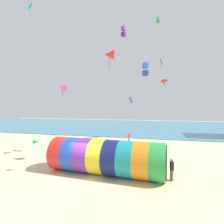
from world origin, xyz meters
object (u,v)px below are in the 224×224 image
kite_red_diamond (161,62)px  bystander_mid_beach (129,137)px  kite_green_box (158,20)px  kite_handler (172,169)px  kite_purple_diamond (131,100)px  kite_purple_box (123,31)px  cooler_box (160,181)px  giant_inflatable_tube (106,157)px  kite_red_delta (109,55)px  kite_blue_box (145,69)px  bystander_near_water (131,147)px  beach_flag (36,143)px  kite_magenta_delta (62,88)px  kite_cyan_diamond (30,6)px  kite_red_parafoil (164,81)px

kite_red_diamond → bystander_mid_beach: kite_red_diamond is taller
kite_green_box → kite_red_diamond: (0.49, -1.50, -7.26)m
kite_handler → kite_green_box: kite_green_box is taller
kite_green_box → kite_red_diamond: size_ratio=0.60×
kite_handler → kite_purple_diamond: kite_purple_diamond is taller
kite_purple_box → cooler_box: size_ratio=2.11×
giant_inflatable_tube → kite_red_delta: size_ratio=5.41×
kite_blue_box → bystander_mid_beach: kite_blue_box is taller
kite_handler → bystander_near_water: kite_handler is taller
kite_blue_box → kite_red_diamond: kite_red_diamond is taller
beach_flag → cooler_box: size_ratio=5.16×
kite_blue_box → bystander_near_water: size_ratio=1.13×
kite_magenta_delta → kite_purple_box: (6.38, 1.33, 5.83)m
kite_cyan_diamond → bystander_mid_beach: kite_cyan_diamond is taller
kite_blue_box → bystander_mid_beach: (-2.48, 2.38, -9.35)m
kite_blue_box → bystander_near_water: kite_blue_box is taller
kite_green_box → kite_red_delta: size_ratio=0.57×
giant_inflatable_tube → bystander_near_water: bearing=80.2°
beach_flag → bystander_mid_beach: bearing=67.7°
kite_blue_box → bystander_near_water: (-1.31, -3.69, -9.41)m
kite_red_diamond → beach_flag: size_ratio=0.60×
giant_inflatable_tube → kite_magenta_delta: kite_magenta_delta is taller
bystander_near_water → kite_cyan_diamond: bearing=-157.9°
kite_blue_box → kite_purple_diamond: bearing=114.1°
kite_cyan_diamond → kite_green_box: kite_green_box is taller
kite_handler → kite_blue_box: kite_blue_box is taller
giant_inflatable_tube → kite_red_parafoil: 12.96m
bystander_near_water → kite_purple_box: bearing=-119.7°
kite_purple_diamond → kite_purple_box: size_ratio=1.53×
kite_green_box → bystander_mid_beach: (-4.05, -4.57, -18.83)m
kite_handler → kite_cyan_diamond: size_ratio=1.18×
kite_red_parafoil → beach_flag: (-10.30, -10.73, -6.16)m
kite_magenta_delta → kite_red_diamond: size_ratio=0.90×
kite_purple_diamond → kite_cyan_diamond: size_ratio=1.23×
cooler_box → bystander_near_water: bearing=113.5°
kite_blue_box → cooler_box: 14.69m
kite_magenta_delta → kite_blue_box: bearing=36.5°
kite_green_box → kite_blue_box: size_ratio=0.56×
bystander_mid_beach → kite_purple_box: bearing=-86.0°
kite_purple_diamond → kite_purple_box: 12.94m
kite_purple_box → bystander_near_water: kite_purple_box is taller
giant_inflatable_tube → kite_green_box: (3.96, 16.94, 18.30)m
kite_red_delta → bystander_near_water: 10.17m
cooler_box → kite_handler: bearing=37.9°
kite_green_box → kite_blue_box: (-1.57, -6.95, -9.48)m
kite_purple_diamond → kite_red_delta: (0.05, -13.94, 3.48)m
kite_purple_box → kite_blue_box: bearing=67.9°
kite_purple_diamond → kite_red_diamond: 7.65m
kite_red_delta → beach_flag: 9.81m
kite_cyan_diamond → kite_green_box: bearing=49.1°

